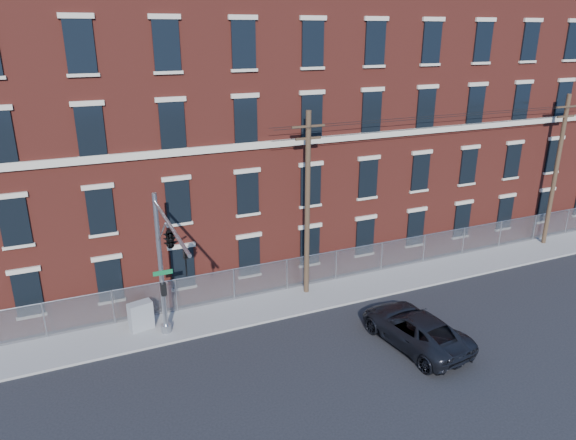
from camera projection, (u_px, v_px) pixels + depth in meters
The scene contains 10 objects.
ground at pixel (319, 355), 23.93m from camera, with size 140.00×140.00×0.00m, color black.
sidewalk at pixel (456, 266), 32.73m from camera, with size 65.00×3.00×0.12m, color gray.
mill_building at pixel (384, 115), 37.69m from camera, with size 55.30×14.32×16.30m.
chain_link_fence at pixel (444, 244), 33.51m from camera, with size 59.06×0.06×1.85m.
traffic_signal_mast at pixel (168, 248), 21.74m from camera, with size 0.90×6.75×7.00m.
utility_pole_near at pixel (307, 202), 27.71m from camera, with size 1.80×0.28×10.00m.
utility_pole_mid at pixel (556, 169), 34.46m from camera, with size 1.80×0.28×10.00m.
overhead_wires at pixel (567, 110), 33.17m from camera, with size 40.00×0.62×0.62m.
pickup_truck at pixel (415, 329), 24.53m from camera, with size 2.63×5.69×1.58m, color black.
utility_cabinet at pixel (141, 316), 25.56m from camera, with size 1.13×0.56×1.41m, color gray.
Camera 1 is at (-9.45, -18.19, 13.85)m, focal length 32.97 mm.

